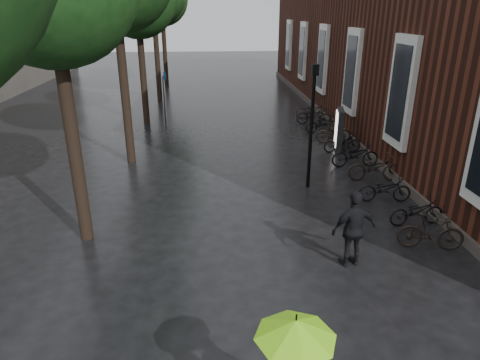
{
  "coord_description": "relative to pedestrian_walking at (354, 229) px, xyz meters",
  "views": [
    {
      "loc": [
        -0.89,
        -3.03,
        5.51
      ],
      "look_at": [
        -0.12,
        7.04,
        1.48
      ],
      "focal_mm": 32.0,
      "sensor_mm": 36.0,
      "label": 1
    }
  ],
  "objects": [
    {
      "name": "lime_umbrella",
      "position": [
        -2.2,
        -4.16,
        0.94
      ],
      "size": [
        1.05,
        1.05,
        1.55
      ],
      "rotation": [
        0.0,
        0.0,
        -0.23
      ],
      "color": "black",
      "rests_on": "ground"
    },
    {
      "name": "pedestrian_walking",
      "position": [
        0.0,
        0.0,
        0.0
      ],
      "size": [
        1.14,
        0.66,
        1.83
      ],
      "primitive_type": "imported",
      "rotation": [
        0.0,
        0.0,
        3.35
      ],
      "color": "black",
      "rests_on": "ground"
    },
    {
      "name": "parked_bicycles",
      "position": [
        2.3,
        7.76,
        -0.46
      ],
      "size": [
        2.1,
        14.47,
        0.94
      ],
      "color": "black",
      "rests_on": "ground"
    },
    {
      "name": "ad_lightbox",
      "position": [
        2.23,
        8.63,
        -0.05
      ],
      "size": [
        0.27,
        1.14,
        1.72
      ],
      "rotation": [
        0.0,
        0.0,
        -0.23
      ],
      "color": "black",
      "rests_on": "ground"
    },
    {
      "name": "lamp_post",
      "position": [
        0.05,
        4.67,
        1.5
      ],
      "size": [
        0.21,
        0.21,
        3.99
      ],
      "rotation": [
        0.0,
        0.0,
        0.1
      ],
      "color": "black",
      "rests_on": "ground"
    },
    {
      "name": "cycle_sign",
      "position": [
        -5.3,
        13.09,
        0.9
      ],
      "size": [
        0.14,
        0.5,
        2.74
      ],
      "rotation": [
        0.0,
        0.0,
        0.3
      ],
      "color": "#262628",
      "rests_on": "ground"
    }
  ]
}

